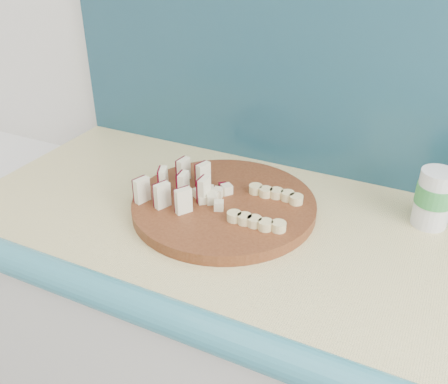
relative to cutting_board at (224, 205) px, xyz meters
name	(u,v)px	position (x,y,z in m)	size (l,w,h in m)	color
cutting_board	(224,205)	(0.00, 0.00, 0.00)	(0.39, 0.39, 0.02)	#4B2210
apple_wedges	(178,185)	(-0.10, -0.03, 0.04)	(0.13, 0.15, 0.05)	#F0E9C0
apple_chunks	(214,194)	(-0.02, 0.00, 0.02)	(0.06, 0.06, 0.02)	#EDE8BE
banana_slices	(266,207)	(0.09, 0.00, 0.02)	(0.12, 0.15, 0.02)	#DFCB88
canister	(434,197)	(0.40, 0.13, 0.05)	(0.07, 0.07, 0.12)	silver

